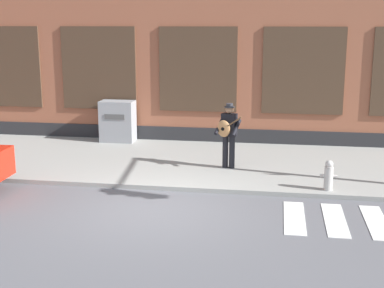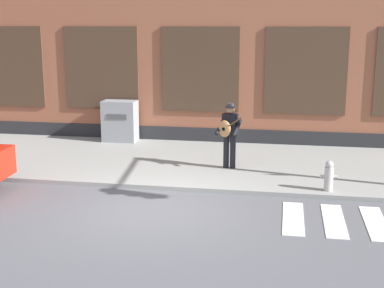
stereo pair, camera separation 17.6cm
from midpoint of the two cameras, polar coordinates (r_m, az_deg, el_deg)
The scene contains 6 objects.
ground_plane at distance 11.39m, azimuth -3.80°, elevation -6.93°, with size 160.00×160.00×0.00m, color #56565B.
sidewalk at distance 14.89m, azimuth -0.35°, elevation -1.92°, with size 28.00×4.99×0.11m.
building_backdrop at distance 18.85m, azimuth 2.19°, elevation 15.03°, with size 28.00×4.06×9.16m.
busker at distance 13.90m, azimuth 4.33°, elevation 1.31°, with size 0.72×0.66×1.71m.
utility_box at distance 17.28m, azimuth -7.40°, elevation 2.44°, with size 1.08×0.65×1.31m.
fire_hydrant at distance 12.54m, azimuth 14.78°, elevation -3.32°, with size 0.38×0.20×0.70m.
Camera 2 is at (2.70, -10.39, 3.85)m, focal length 50.00 mm.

